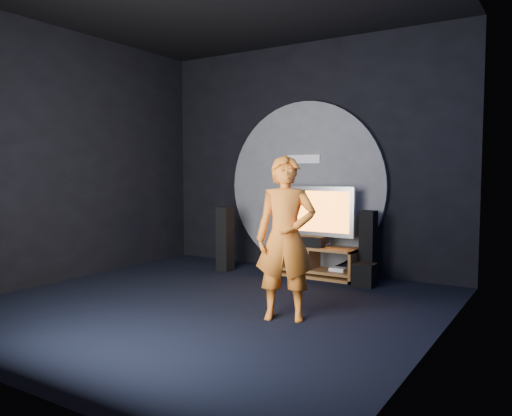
% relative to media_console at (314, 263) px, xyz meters
% --- Properties ---
extents(floor, '(5.00, 5.00, 0.00)m').
position_rel_media_console_xyz_m(floor, '(-0.36, -2.05, -0.20)').
color(floor, black).
rests_on(floor, ground).
extents(back_wall, '(5.00, 0.04, 3.50)m').
position_rel_media_console_xyz_m(back_wall, '(-0.36, 0.45, 1.55)').
color(back_wall, black).
rests_on(back_wall, ground).
extents(left_wall, '(0.04, 5.00, 3.50)m').
position_rel_media_console_xyz_m(left_wall, '(-2.86, -2.05, 1.55)').
color(left_wall, black).
rests_on(left_wall, ground).
extents(right_wall, '(0.04, 5.00, 3.50)m').
position_rel_media_console_xyz_m(right_wall, '(2.14, -2.05, 1.55)').
color(right_wall, black).
rests_on(right_wall, ground).
extents(wall_disc_panel, '(2.60, 0.11, 2.60)m').
position_rel_media_console_xyz_m(wall_disc_panel, '(-0.36, 0.39, 1.11)').
color(wall_disc_panel, '#515156').
rests_on(wall_disc_panel, ground).
extents(media_console, '(1.31, 0.45, 0.45)m').
position_rel_media_console_xyz_m(media_console, '(0.00, 0.00, 0.00)').
color(media_console, '#93592D').
rests_on(media_console, ground).
extents(tv, '(1.17, 0.22, 0.87)m').
position_rel_media_console_xyz_m(tv, '(-0.01, 0.07, 0.73)').
color(tv, '#B9B9C1').
rests_on(tv, media_console).
extents(center_speaker, '(0.40, 0.15, 0.15)m').
position_rel_media_console_xyz_m(center_speaker, '(-0.01, -0.11, 0.33)').
color(center_speaker, black).
rests_on(center_speaker, media_console).
extents(remote, '(0.18, 0.05, 0.02)m').
position_rel_media_console_xyz_m(remote, '(-0.36, -0.12, 0.27)').
color(remote, black).
rests_on(remote, media_console).
extents(tower_speaker_left, '(0.20, 0.22, 0.99)m').
position_rel_media_console_xyz_m(tower_speaker_left, '(-1.35, -0.34, 0.30)').
color(tower_speaker_left, black).
rests_on(tower_speaker_left, ground).
extents(tower_speaker_right, '(0.20, 0.22, 0.99)m').
position_rel_media_console_xyz_m(tower_speaker_right, '(0.77, 0.10, 0.30)').
color(tower_speaker_right, black).
rests_on(tower_speaker_right, ground).
extents(subwoofer, '(0.28, 0.28, 0.31)m').
position_rel_media_console_xyz_m(subwoofer, '(0.84, -0.21, -0.04)').
color(subwoofer, black).
rests_on(subwoofer, ground).
extents(player, '(0.73, 0.62, 1.69)m').
position_rel_media_console_xyz_m(player, '(0.66, -2.07, 0.65)').
color(player, orange).
rests_on(player, ground).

